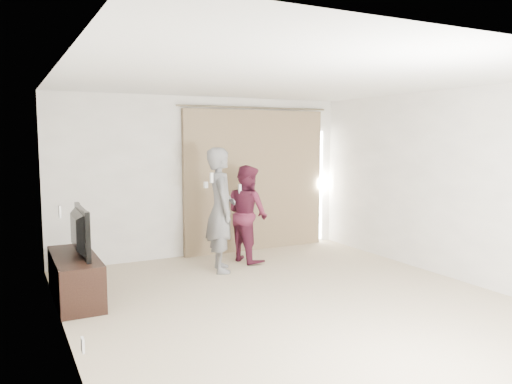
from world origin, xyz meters
The scene contains 10 objects.
floor centered at (0.00, 0.00, 0.00)m, with size 5.50×5.50×0.00m, color #C8B296.
wall_back centered at (0.00, 2.75, 1.30)m, with size 5.00×0.04×2.60m, color white.
wall_left centered at (-2.50, 0.00, 1.30)m, with size 0.04×5.50×2.60m.
ceiling centered at (0.00, 0.00, 2.60)m, with size 5.00×5.50×0.01m, color white.
curtain centered at (0.91, 2.68, 1.20)m, with size 2.80×0.11×2.46m.
tv_console centered at (-2.27, 1.25, 0.27)m, with size 0.49×1.41×0.54m, color black.
tv centered at (-2.27, 1.25, 0.83)m, with size 1.01×0.13×0.58m, color black.
scratching_post centered at (-2.10, 2.19, 0.17)m, with size 0.32×0.32×0.43m.
person_man centered at (-0.19, 1.66, 0.90)m, with size 0.58×0.74×1.80m.
person_woman centered at (0.41, 2.00, 0.76)m, with size 0.69×0.82×1.52m.
Camera 1 is at (-3.00, -4.92, 1.95)m, focal length 35.00 mm.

